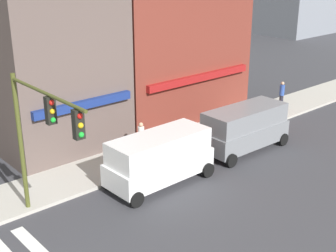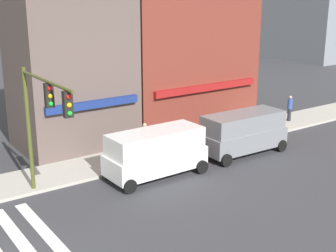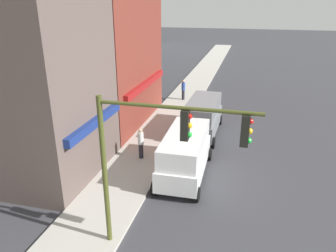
{
  "view_description": "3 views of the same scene",
  "coord_description": "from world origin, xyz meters",
  "views": [
    {
      "loc": [
        -3.23,
        -9.91,
        9.85
      ],
      "look_at": [
        10.63,
        6.0,
        2.0
      ],
      "focal_mm": 50.0,
      "sensor_mm": 36.0,
      "label": 1
    },
    {
      "loc": [
        -2.85,
        -13.23,
        8.83
      ],
      "look_at": [
        10.63,
        6.0,
        2.0
      ],
      "focal_mm": 50.0,
      "sensor_mm": 36.0,
      "label": 2
    },
    {
      "loc": [
        -5.59,
        1.85,
        8.52
      ],
      "look_at": [
        10.63,
        6.0,
        2.0
      ],
      "focal_mm": 35.0,
      "sensor_mm": 36.0,
      "label": 3
    }
  ],
  "objects": [
    {
      "name": "pedestrian_white_shirt",
      "position": [
        10.07,
        7.42,
        1.07
      ],
      "size": [
        0.32,
        0.32,
        1.77
      ],
      "rotation": [
        0.0,
        0.0,
        2.62
      ],
      "color": "#23232D",
      "rests_on": "sidewalk_left"
    },
    {
      "name": "van_grey",
      "position": [
        14.81,
        4.7,
        1.29
      ],
      "size": [
        5.04,
        2.22,
        2.34
      ],
      "rotation": [
        0.0,
        0.0,
        -0.02
      ],
      "color": "slate",
      "rests_on": "ground_plane"
    },
    {
      "name": "traffic_signal",
      "position": [
        3.43,
        4.46,
        4.17
      ],
      "size": [
        0.32,
        5.13,
        5.71
      ],
      "color": "#474C1E",
      "rests_on": "ground_plane"
    },
    {
      "name": "pedestrian_blue_shirt",
      "position": [
        21.88,
        7.49,
        1.07
      ],
      "size": [
        0.32,
        0.32,
        1.77
      ],
      "rotation": [
        0.0,
        0.0,
        3.28
      ],
      "color": "#23232D",
      "rests_on": "sidewalk_left"
    },
    {
      "name": "van_white",
      "position": [
        8.99,
        4.7,
        1.29
      ],
      "size": [
        5.04,
        2.22,
        2.34
      ],
      "rotation": [
        0.0,
        0.0,
        0.02
      ],
      "color": "white",
      "rests_on": "ground_plane"
    },
    {
      "name": "storefront_row",
      "position": [
        12.91,
        11.5,
        7.04
      ],
      "size": [
        15.58,
        5.3,
        15.31
      ],
      "color": "brown",
      "rests_on": "ground_plane"
    }
  ]
}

